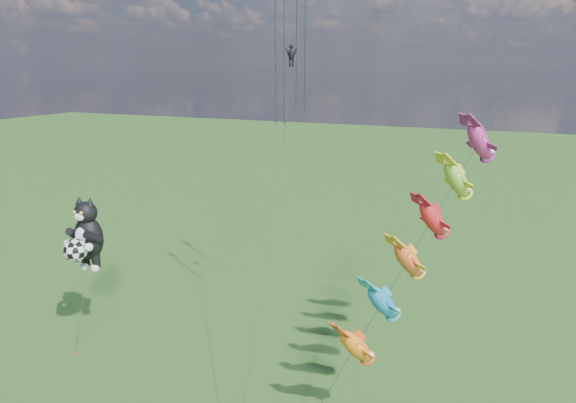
% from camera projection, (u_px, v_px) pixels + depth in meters
% --- Properties ---
extents(cat_kite_rig, '(2.48, 4.15, 10.15)m').
position_uv_depth(cat_kite_rig, '(85.00, 236.00, 37.85)').
color(cat_kite_rig, brown).
rests_on(cat_kite_rig, ground).
extents(fish_windsock_rig, '(8.19, 13.82, 17.34)m').
position_uv_depth(fish_windsock_rig, '(420.00, 240.00, 29.57)').
color(fish_windsock_rig, brown).
rests_on(fish_windsock_rig, ground).
extents(parafoil_rig, '(4.32, 17.14, 25.31)m').
position_uv_depth(parafoil_rig, '(290.00, 47.00, 34.92)').
color(parafoil_rig, brown).
rests_on(parafoil_rig, ground).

